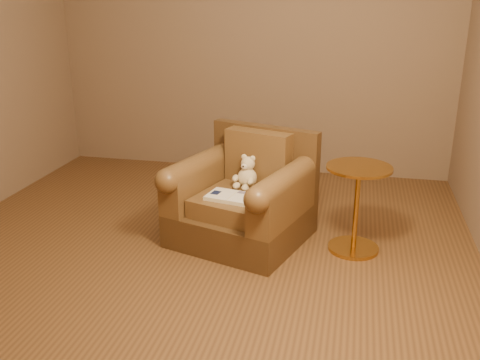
# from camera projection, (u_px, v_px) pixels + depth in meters

# --- Properties ---
(floor) EXTENTS (4.00, 4.00, 0.00)m
(floor) POSITION_uv_depth(u_px,v_px,m) (197.00, 251.00, 3.87)
(floor) COLOR brown
(floor) RESTS_ON ground
(room) EXTENTS (4.02, 4.02, 2.71)m
(room) POSITION_uv_depth(u_px,v_px,m) (189.00, 3.00, 3.30)
(room) COLOR #7C624C
(room) RESTS_ON ground
(armchair) EXTENTS (1.10, 1.07, 0.80)m
(armchair) POSITION_uv_depth(u_px,v_px,m) (244.00, 199.00, 4.00)
(armchair) COLOR #493018
(armchair) RESTS_ON floor
(teddy_bear) EXTENTS (0.18, 0.21, 0.25)m
(teddy_bear) POSITION_uv_depth(u_px,v_px,m) (246.00, 175.00, 4.02)
(teddy_bear) COLOR beige
(teddy_bear) RESTS_ON armchair
(guidebook) EXTENTS (0.40, 0.28, 0.03)m
(guidebook) POSITION_uv_depth(u_px,v_px,m) (233.00, 197.00, 3.80)
(guidebook) COLOR beige
(guidebook) RESTS_ON armchair
(side_table) EXTENTS (0.46, 0.46, 0.64)m
(side_table) POSITION_uv_depth(u_px,v_px,m) (356.00, 206.00, 3.79)
(side_table) COLOR #BF8934
(side_table) RESTS_ON floor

